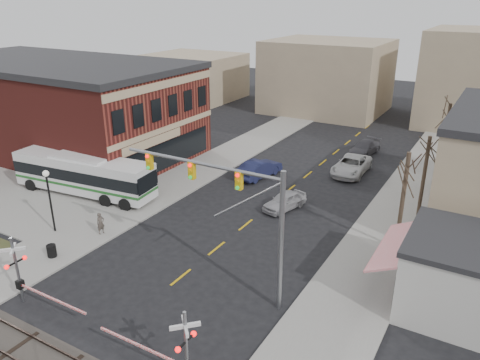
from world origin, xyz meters
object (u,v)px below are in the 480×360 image
car_b (259,169)px  transit_bus (84,174)px  rr_crossing_west (22,273)px  trash_bin (52,251)px  street_lamp (48,189)px  car_a (285,201)px  traffic_signal_mast (235,201)px  rr_crossing_east (178,348)px  car_c (351,165)px  pedestrian_far (135,196)px  car_d (364,148)px  pedestrian_near (101,223)px

car_b → transit_bus: bearing=56.4°
rr_crossing_west → trash_bin: 5.04m
street_lamp → car_a: 17.57m
traffic_signal_mast → rr_crossing_east: (1.38, -7.06, -3.77)m
car_c → pedestrian_far: pedestrian_far is taller
trash_bin → car_b: (4.83, 19.60, 0.30)m
rr_crossing_west → car_d: 36.21m
car_b → pedestrian_far: bearing=73.0°
car_a → car_b: 7.25m
street_lamp → rr_crossing_west: bearing=-49.2°
rr_crossing_west → car_d: size_ratio=1.14×
rr_crossing_west → pedestrian_far: rr_crossing_west is taller
transit_bus → car_d: transit_bus is taller
car_c → car_a: bearing=-102.3°
car_a → rr_crossing_west: bearing=-95.5°
rr_crossing_west → rr_crossing_east: size_ratio=1.00×
rr_crossing_west → rr_crossing_east: 10.81m
car_a → trash_bin: bearing=-108.8°
pedestrian_far → car_b: bearing=38.7°
rr_crossing_west → pedestrian_near: bearing=106.6°
rr_crossing_east → car_d: bearing=93.5°
transit_bus → car_b: size_ratio=2.61×
street_lamp → car_d: bearing=63.8°
traffic_signal_mast → rr_crossing_west: 12.15m
street_lamp → car_a: size_ratio=1.14×
car_b → car_c: (7.18, 5.20, -0.01)m
car_d → car_a: bearing=-86.6°
pedestrian_near → car_c: bearing=-13.3°
car_c → rr_crossing_west: bearing=-108.5°
trash_bin → pedestrian_far: bearing=95.6°
traffic_signal_mast → car_b: size_ratio=2.00×
street_lamp → car_a: (12.62, 11.92, -2.72)m
rr_crossing_east → car_b: 25.51m
car_c → car_b: bearing=-144.8°
pedestrian_near → street_lamp: bearing=129.3°
car_c → car_d: car_c is taller
rr_crossing_west → street_lamp: 8.60m
street_lamp → car_b: street_lamp is taller
traffic_signal_mast → rr_crossing_west: (-9.42, -6.67, -3.77)m
transit_bus → rr_crossing_east: rr_crossing_east is taller
street_lamp → car_a: bearing=43.4°
trash_bin → car_d: (11.41, 31.21, 0.18)m
rr_crossing_east → trash_bin: rr_crossing_east is taller
car_b → car_c: size_ratio=0.86×
street_lamp → car_c: street_lamp is taller
traffic_signal_mast → transit_bus: bearing=162.4°
car_a → pedestrian_far: pedestrian_far is taller
street_lamp → car_b: 18.89m
car_a → car_b: (-5.05, 5.20, 0.14)m
rr_crossing_east → pedestrian_far: (-14.47, 13.21, -1.09)m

